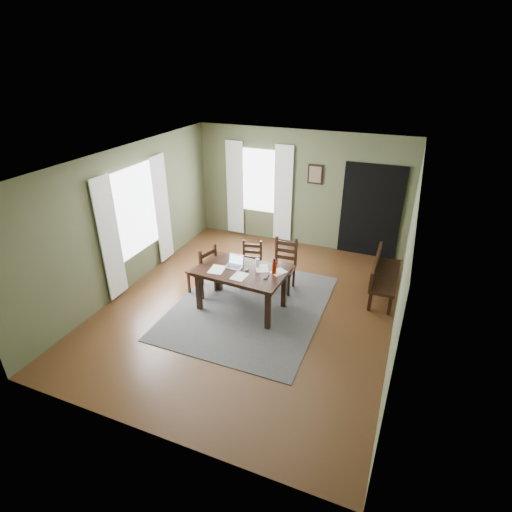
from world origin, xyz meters
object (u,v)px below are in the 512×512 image
at_px(bench, 382,273).
at_px(water_bottle, 274,267).
at_px(dining_table, 241,275).
at_px(chair_back_right, 284,266).
at_px(chair_end, 203,271).
at_px(laptop, 235,264).
at_px(chair_back_left, 251,265).

xyz_separation_m(bench, water_bottle, (-1.69, -1.30, 0.44)).
height_order(dining_table, water_bottle, water_bottle).
relative_size(chair_back_right, bench, 0.73).
bearing_deg(chair_end, chair_back_right, 134.46).
xyz_separation_m(chair_back_right, bench, (1.79, 0.47, -0.03)).
relative_size(bench, laptop, 4.79).
distance_m(dining_table, chair_end, 0.92).
xyz_separation_m(chair_back_left, chair_back_right, (0.63, 0.11, 0.06)).
bearing_deg(dining_table, laptop, 154.17).
bearing_deg(laptop, bench, 29.15).
height_order(chair_end, laptop, chair_end).
xyz_separation_m(chair_end, chair_back_left, (0.72, 0.63, -0.05)).
height_order(chair_end, bench, chair_end).
height_order(chair_back_left, water_bottle, water_bottle).
bearing_deg(chair_back_right, chair_back_left, -172.24).
distance_m(dining_table, water_bottle, 0.62).
height_order(dining_table, chair_back_left, chair_back_left).
distance_m(dining_table, chair_back_left, 0.87).
bearing_deg(water_bottle, laptop, -179.31).
bearing_deg(chair_end, dining_table, 93.49).
height_order(chair_end, chair_back_left, chair_end).
height_order(bench, water_bottle, water_bottle).
relative_size(dining_table, chair_back_right, 1.56).
bearing_deg(chair_end, laptop, 97.78).
relative_size(chair_end, chair_back_left, 1.11).
distance_m(chair_back_left, bench, 2.49).
relative_size(chair_back_right, laptop, 3.48).
distance_m(chair_end, bench, 3.37).
bearing_deg(laptop, chair_back_right, 53.49).
distance_m(chair_end, water_bottle, 1.51).
bearing_deg(laptop, water_bottle, 1.47).
height_order(dining_table, laptop, laptop).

